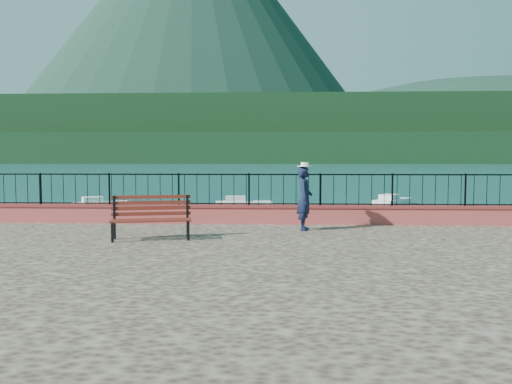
# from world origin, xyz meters

# --- Properties ---
(ground) EXTENTS (2000.00, 2000.00, 0.00)m
(ground) POSITION_xyz_m (0.00, 0.00, 0.00)
(ground) COLOR #19596B
(ground) RESTS_ON ground
(promenade) EXTENTS (30.00, 20.00, 1.20)m
(promenade) POSITION_xyz_m (0.00, -6.00, 0.60)
(promenade) COLOR #332821
(promenade) RESTS_ON ground
(parapet) EXTENTS (28.00, 0.46, 0.58)m
(parapet) POSITION_xyz_m (0.00, 3.70, 1.49)
(parapet) COLOR #A13C3A
(parapet) RESTS_ON promenade
(railing) EXTENTS (27.00, 0.05, 0.95)m
(railing) POSITION_xyz_m (0.00, 3.70, 2.25)
(railing) COLOR black
(railing) RESTS_ON parapet
(dock) EXTENTS (2.00, 16.00, 0.30)m
(dock) POSITION_xyz_m (-2.00, 12.00, 0.15)
(dock) COLOR #2D231C
(dock) RESTS_ON ground
(far_forest) EXTENTS (900.00, 60.00, 18.00)m
(far_forest) POSITION_xyz_m (0.00, 300.00, 9.00)
(far_forest) COLOR black
(far_forest) RESTS_ON ground
(foothills) EXTENTS (900.00, 120.00, 44.00)m
(foothills) POSITION_xyz_m (0.00, 360.00, 22.00)
(foothills) COLOR black
(foothills) RESTS_ON ground
(volcano) EXTENTS (560.00, 560.00, 380.00)m
(volcano) POSITION_xyz_m (-120.00, 700.00, 190.00)
(volcano) COLOR #142D23
(volcano) RESTS_ON ground
(companion_hill) EXTENTS (448.00, 384.00, 180.00)m
(companion_hill) POSITION_xyz_m (220.00, 560.00, 0.00)
(companion_hill) COLOR #142D23
(companion_hill) RESTS_ON ground
(park_bench) EXTENTS (2.07, 1.06, 1.10)m
(park_bench) POSITION_xyz_m (-2.56, 0.51, 1.52)
(park_bench) COLOR black
(park_bench) RESTS_ON promenade
(person) EXTENTS (0.50, 0.70, 1.80)m
(person) POSITION_xyz_m (1.35, 2.34, 2.10)
(person) COLOR black
(person) RESTS_ON promenade
(hat) EXTENTS (0.44, 0.44, 0.12)m
(hat) POSITION_xyz_m (1.35, 2.34, 3.06)
(hat) COLOR white
(hat) RESTS_ON person
(boat_0) EXTENTS (4.45, 1.94, 0.80)m
(boat_0) POSITION_xyz_m (-3.57, 8.33, 0.40)
(boat_0) COLOR white
(boat_0) RESTS_ON ground
(boat_1) EXTENTS (3.45, 1.92, 0.80)m
(boat_1) POSITION_xyz_m (2.23, 10.37, 0.40)
(boat_1) COLOR silver
(boat_1) RESTS_ON ground
(boat_2) EXTENTS (4.24, 3.19, 0.80)m
(boat_2) POSITION_xyz_m (9.87, 14.84, 0.40)
(boat_2) COLOR white
(boat_2) RESTS_ON ground
(boat_3) EXTENTS (3.66, 2.79, 0.80)m
(boat_3) POSITION_xyz_m (-10.75, 19.62, 0.40)
(boat_3) COLOR white
(boat_3) RESTS_ON ground
(boat_4) EXTENTS (3.74, 1.70, 0.80)m
(boat_4) POSITION_xyz_m (-1.64, 20.44, 0.40)
(boat_4) COLOR silver
(boat_4) RESTS_ON ground
(boat_5) EXTENTS (3.29, 3.86, 0.80)m
(boat_5) POSITION_xyz_m (8.50, 22.95, 0.40)
(boat_5) COLOR silver
(boat_5) RESTS_ON ground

